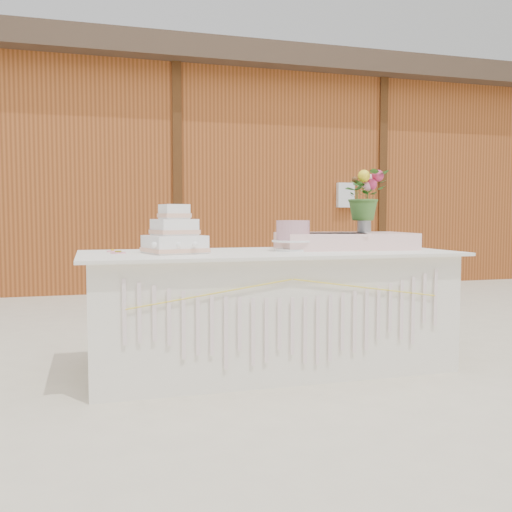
{
  "coord_description": "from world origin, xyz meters",
  "views": [
    {
      "loc": [
        -1.12,
        -3.53,
        1.0
      ],
      "look_at": [
        0.0,
        0.3,
        0.72
      ],
      "focal_mm": 40.0,
      "sensor_mm": 36.0,
      "label": 1
    }
  ],
  "objects": [
    {
      "name": "bouquet",
      "position": [
        0.75,
        0.14,
        1.2
      ],
      "size": [
        0.35,
        0.32,
        0.36
      ],
      "primitive_type": "imported",
      "rotation": [
        0.0,
        0.0,
        0.14
      ],
      "color": "#3E702C",
      "rests_on": "flower_vase"
    },
    {
      "name": "flower_vase",
      "position": [
        0.75,
        0.14,
        0.95
      ],
      "size": [
        0.1,
        0.1,
        0.13
      ],
      "primitive_type": "cylinder",
      "color": "#A4A5A9",
      "rests_on": "satin_runner"
    },
    {
      "name": "wedding_cake",
      "position": [
        -0.62,
        -0.01,
        0.87
      ],
      "size": [
        0.41,
        0.41,
        0.3
      ],
      "rotation": [
        0.0,
        0.0,
        0.25
      ],
      "color": "white",
      "rests_on": "cake_table"
    },
    {
      "name": "loose_flowers",
      "position": [
        -1.0,
        0.07,
        0.78
      ],
      "size": [
        0.24,
        0.39,
        0.02
      ],
      "primitive_type": null,
      "rotation": [
        0.0,
        0.0,
        -0.27
      ],
      "color": "pink",
      "rests_on": "cake_table"
    },
    {
      "name": "ground",
      "position": [
        0.0,
        0.0,
        0.0
      ],
      "size": [
        80.0,
        80.0,
        0.0
      ],
      "primitive_type": "plane",
      "color": "beige",
      "rests_on": "ground"
    },
    {
      "name": "pink_cake_stand",
      "position": [
        0.17,
        0.01,
        0.88
      ],
      "size": [
        0.28,
        0.28,
        0.2
      ],
      "color": "white",
      "rests_on": "cake_table"
    },
    {
      "name": "cake_table",
      "position": [
        0.0,
        -0.0,
        0.39
      ],
      "size": [
        2.4,
        1.0,
        0.77
      ],
      "color": "white",
      "rests_on": "ground"
    },
    {
      "name": "satin_runner",
      "position": [
        0.59,
        0.11,
        0.83
      ],
      "size": [
        0.95,
        0.62,
        0.11
      ],
      "primitive_type": "cube",
      "rotation": [
        0.0,
        0.0,
        -0.11
      ],
      "color": "#F7D1C6",
      "rests_on": "cake_table"
    },
    {
      "name": "barn",
      "position": [
        -0.01,
        5.99,
        1.68
      ],
      "size": [
        12.6,
        4.6,
        3.3
      ],
      "color": "#984C1F",
      "rests_on": "ground"
    }
  ]
}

